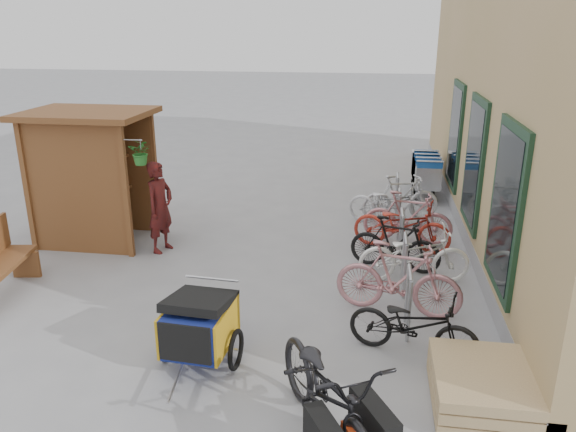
# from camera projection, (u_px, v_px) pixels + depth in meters

# --- Properties ---
(ground) EXTENTS (80.00, 80.00, 0.00)m
(ground) POSITION_uv_depth(u_px,v_px,m) (236.00, 318.00, 7.71)
(ground) COLOR #969699
(kiosk) EXTENTS (2.49, 1.65, 2.40)m
(kiosk) POSITION_uv_depth(u_px,v_px,m) (87.00, 159.00, 9.98)
(kiosk) COLOR brown
(kiosk) RESTS_ON ground
(bike_rack) EXTENTS (0.05, 5.35, 0.86)m
(bike_rack) POSITION_uv_depth(u_px,v_px,m) (401.00, 231.00, 9.46)
(bike_rack) COLOR #A5A8AD
(bike_rack) RESTS_ON ground
(pallet_stack) EXTENTS (1.00, 1.20, 0.40)m
(pallet_stack) POSITION_uv_depth(u_px,v_px,m) (481.00, 387.00, 5.91)
(pallet_stack) COLOR tan
(pallet_stack) RESTS_ON ground
(shopping_carts) EXTENTS (0.58, 1.94, 1.04)m
(shopping_carts) POSITION_uv_depth(u_px,v_px,m) (425.00, 169.00, 13.11)
(shopping_carts) COLOR silver
(shopping_carts) RESTS_ON ground
(child_trailer) EXTENTS (0.96, 1.59, 0.93)m
(child_trailer) POSITION_uv_depth(u_px,v_px,m) (199.00, 324.00, 6.55)
(child_trailer) COLOR navy
(child_trailer) RESTS_ON ground
(cargo_bike) EXTENTS (1.66, 2.18, 1.10)m
(cargo_bike) POSITION_uv_depth(u_px,v_px,m) (329.00, 395.00, 5.25)
(cargo_bike) COLOR black
(cargo_bike) RESTS_ON ground
(person_kiosk) EXTENTS (0.54, 0.68, 1.62)m
(person_kiosk) POSITION_uv_depth(u_px,v_px,m) (160.00, 207.00, 9.75)
(person_kiosk) COLOR maroon
(person_kiosk) RESTS_ON ground
(bike_0) EXTENTS (1.67, 0.96, 0.83)m
(bike_0) POSITION_uv_depth(u_px,v_px,m) (414.00, 325.00, 6.72)
(bike_0) COLOR black
(bike_0) RESTS_ON ground
(bike_1) EXTENTS (1.81, 0.82, 1.05)m
(bike_1) POSITION_uv_depth(u_px,v_px,m) (399.00, 279.00, 7.68)
(bike_1) COLOR #BF7B82
(bike_1) RESTS_ON ground
(bike_2) EXTENTS (1.77, 0.78, 0.90)m
(bike_2) POSITION_uv_depth(u_px,v_px,m) (414.00, 255.00, 8.66)
(bike_2) COLOR white
(bike_2) RESTS_ON ground
(bike_3) EXTENTS (1.55, 0.79, 0.90)m
(bike_3) POSITION_uv_depth(u_px,v_px,m) (395.00, 244.00, 9.10)
(bike_3) COLOR black
(bike_3) RESTS_ON ground
(bike_4) EXTENTS (1.82, 1.00, 0.91)m
(bike_4) POSITION_uv_depth(u_px,v_px,m) (402.00, 225.00, 9.91)
(bike_4) COLOR #A12A1D
(bike_4) RESTS_ON ground
(bike_5) EXTENTS (1.66, 0.68, 0.97)m
(bike_5) POSITION_uv_depth(u_px,v_px,m) (408.00, 218.00, 10.21)
(bike_5) COLOR #BF7B82
(bike_5) RESTS_ON ground
(bike_6) EXTENTS (1.72, 0.92, 0.86)m
(bike_6) POSITION_uv_depth(u_px,v_px,m) (389.00, 204.00, 11.16)
(bike_6) COLOR #BCBCC1
(bike_6) RESTS_ON ground
(bike_7) EXTENTS (1.66, 0.87, 0.96)m
(bike_7) POSITION_uv_depth(u_px,v_px,m) (401.00, 198.00, 11.37)
(bike_7) COLOR #BCBCC1
(bike_7) RESTS_ON ground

